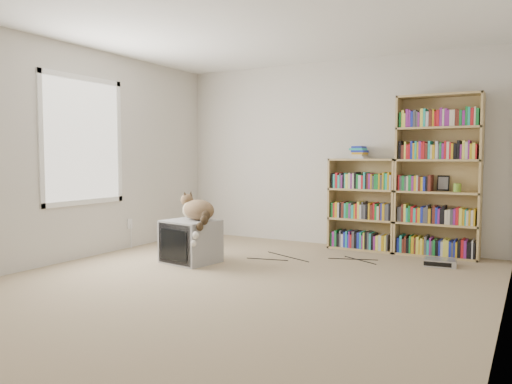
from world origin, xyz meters
The scene contains 16 objects.
floor centered at (0.00, 0.00, 0.00)m, with size 4.50×5.00×0.01m, color tan.
wall_back centered at (0.00, 2.50, 1.25)m, with size 4.50×0.02×2.50m, color beige.
wall_left centered at (-2.25, 0.00, 1.25)m, with size 0.02×5.00×2.50m, color beige.
wall_right centered at (2.25, 0.00, 1.25)m, with size 0.02×5.00×2.50m, color beige.
ceiling centered at (0.00, 0.00, 2.50)m, with size 4.50×5.00×0.02m, color white.
window centered at (-2.24, 0.20, 1.40)m, with size 0.02×1.22×1.52m, color white.
crt_tv centered at (-0.97, 0.60, 0.24)m, with size 0.63×0.59×0.49m.
cat centered at (-0.88, 0.61, 0.57)m, with size 0.61×0.60×0.52m.
bookcase_tall centered at (1.41, 2.36, 0.92)m, with size 0.97×0.30×1.95m.
bookcase_short centered at (0.49, 2.36, 0.54)m, with size 0.86×0.30×1.18m.
book_stack centered at (0.44, 2.33, 1.26)m, with size 0.19×0.25×0.16m, color red.
green_mug centered at (1.63, 2.34, 0.84)m, with size 0.09×0.09×0.10m, color olive.
framed_print centered at (1.46, 2.44, 0.89)m, with size 0.14×0.01×0.19m, color black.
dvd_player centered at (1.55, 1.80, 0.04)m, with size 0.34×0.24×0.08m, color #AEAEB3.
wall_outlet centered at (-2.24, 0.95, 0.32)m, with size 0.01×0.08×0.13m, color silver.
floor_cables centered at (0.14, 1.44, 0.00)m, with size 1.20×0.70×0.01m, color black, non-canonical shape.
Camera 1 is at (2.43, -3.96, 1.20)m, focal length 35.00 mm.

